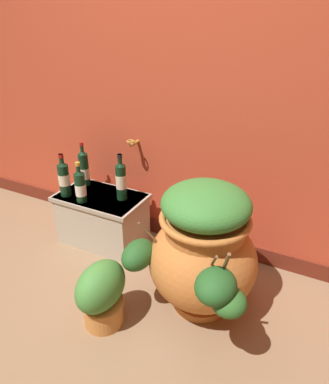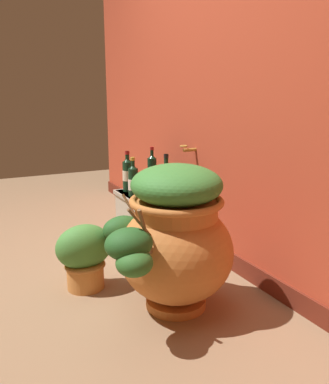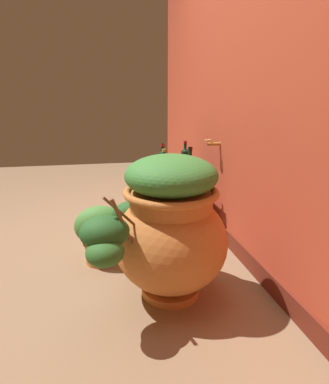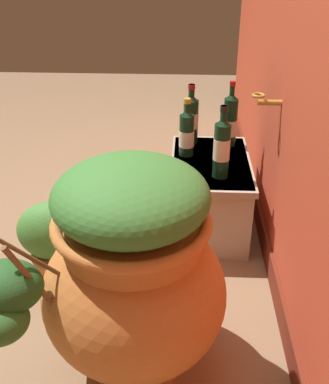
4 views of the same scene
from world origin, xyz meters
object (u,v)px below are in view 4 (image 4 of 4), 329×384
object	(u,v)px
wine_bottle_left	(222,146)
wine_bottle_back	(230,120)
wine_bottle_right	(187,132)
potted_shrub	(58,241)
terracotta_urn	(129,273)
wine_bottle_middle	(191,117)

from	to	relation	value
wine_bottle_left	wine_bottle_back	size ratio (longest dim) A/B	0.99
wine_bottle_right	potted_shrub	bearing A→B (deg)	-44.81
terracotta_urn	wine_bottle_left	world-z (taller)	terracotta_urn
wine_bottle_back	wine_bottle_middle	bearing A→B (deg)	-94.68
terracotta_urn	wine_bottle_middle	size ratio (longest dim) A/B	2.49
terracotta_urn	wine_bottle_right	xyz separation A→B (m)	(-0.97, 0.17, 0.10)
terracotta_urn	wine_bottle_middle	bearing A→B (deg)	170.31
wine_bottle_left	wine_bottle_back	world-z (taller)	wine_bottle_back
terracotta_urn	wine_bottle_right	bearing A→B (deg)	169.89
wine_bottle_middle	wine_bottle_right	world-z (taller)	wine_bottle_middle
terracotta_urn	wine_bottle_back	distance (m)	1.18
terracotta_urn	wine_bottle_middle	world-z (taller)	terracotta_urn
wine_bottle_middle	potted_shrub	xyz separation A→B (m)	(0.70, -0.56, -0.31)
wine_bottle_middle	wine_bottle_back	world-z (taller)	wine_bottle_back
wine_bottle_right	potted_shrub	world-z (taller)	wine_bottle_right
wine_bottle_right	potted_shrub	distance (m)	0.81
wine_bottle_back	terracotta_urn	bearing A→B (deg)	-19.57
wine_bottle_right	wine_bottle_back	distance (m)	0.26
wine_bottle_left	wine_bottle_right	distance (m)	0.28
wine_bottle_left	wine_bottle_middle	xyz separation A→B (m)	(-0.39, -0.14, -0.01)
terracotta_urn	wine_bottle_right	world-z (taller)	terracotta_urn
wine_bottle_left	potted_shrub	size ratio (longest dim) A/B	0.85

